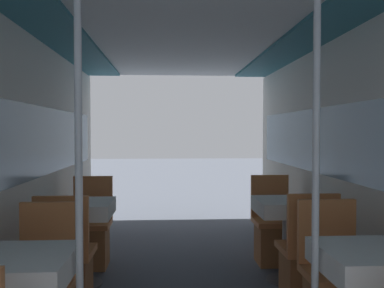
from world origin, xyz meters
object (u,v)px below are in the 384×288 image
chair_left_near_1 (66,272)px  support_pole_right_0 (316,186)px  chair_right_near_1 (306,268)px  support_pole_left_0 (79,188)px  dining_table_right_1 (288,213)px  chair_right_far_1 (273,235)px  dining_table_left_0 (15,279)px  dining_table_right_0 (375,272)px  chair_left_far_1 (91,238)px  dining_table_left_1 (80,215)px

chair_left_near_1 → support_pole_right_0: support_pole_right_0 is taller
support_pole_right_0 → chair_right_near_1: support_pole_right_0 is taller
support_pole_left_0 → dining_table_right_1: size_ratio=2.90×
chair_right_far_1 → support_pole_left_0: bearing=54.4°
support_pole_left_0 → support_pole_right_0: 1.23m
support_pole_right_0 → dining_table_left_0: bearing=-180.0°
dining_table_right_0 → support_pole_right_0: support_pole_right_0 is taller
chair_left_near_1 → dining_table_right_0: 2.20m
chair_left_far_1 → chair_right_near_1: bearing=150.7°
dining_table_left_1 → chair_left_near_1: size_ratio=0.83×
chair_right_near_1 → support_pole_right_0: bearing=-106.3°
dining_table_right_0 → chair_left_near_1: bearing=149.4°
chair_left_far_1 → chair_right_far_1: 1.88m
dining_table_right_0 → chair_right_near_1: chair_right_near_1 is taller
dining_table_left_1 → chair_left_near_1: 0.63m
support_pole_right_0 → dining_table_right_1: size_ratio=2.90×
chair_left_far_1 → dining_table_left_1: bearing=90.0°
chair_left_near_1 → chair_left_far_1: size_ratio=1.00×
dining_table_right_1 → chair_right_far_1: bearing=90.0°
dining_table_right_1 → chair_right_near_1: 0.63m
dining_table_left_1 → chair_right_near_1: bearing=-15.7°
dining_table_left_1 → dining_table_right_0: size_ratio=1.00×
chair_left_near_1 → chair_right_far_1: same height
chair_left_near_1 → dining_table_right_1: (1.88, 0.53, 0.34)m
dining_table_left_0 → chair_right_far_1: 2.88m
dining_table_left_0 → chair_left_far_1: 2.19m
dining_table_left_0 → chair_right_far_1: chair_right_far_1 is taller
dining_table_left_0 → dining_table_right_1: (1.88, 1.64, 0.00)m
dining_table_left_1 → support_pole_right_0: size_ratio=0.35×
dining_table_left_0 → chair_right_far_1: size_ratio=0.83×
dining_table_left_0 → chair_left_near_1: (-0.00, 1.11, -0.34)m
chair_left_near_1 → dining_table_right_1: chair_left_near_1 is taller
support_pole_left_0 → chair_left_near_1: (-0.32, 1.11, -0.80)m
dining_table_right_0 → dining_table_right_1: size_ratio=1.00×
chair_left_near_1 → dining_table_right_1: 1.98m
dining_table_left_0 → dining_table_left_1: same height
support_pole_right_0 → chair_right_far_1: 2.33m
dining_table_left_1 → support_pole_right_0: bearing=-46.5°
dining_table_right_0 → support_pole_right_0: size_ratio=0.35×
support_pole_left_0 → chair_left_near_1: size_ratio=2.40×
support_pole_left_0 → dining_table_left_1: (-0.32, 1.64, -0.46)m
dining_table_left_0 → dining_table_right_0: size_ratio=1.00×
chair_left_far_1 → support_pole_right_0: size_ratio=0.42×
support_pole_left_0 → chair_left_far_1: (-0.32, 2.16, -0.80)m
dining_table_left_0 → dining_table_left_1: size_ratio=1.00×
dining_table_left_0 → dining_table_right_1: same height
dining_table_left_0 → support_pole_right_0: size_ratio=0.35×
dining_table_left_1 → chair_right_far_1: chair_right_far_1 is taller
support_pole_left_0 → chair_right_near_1: size_ratio=2.40×
support_pole_left_0 → dining_table_right_0: bearing=-0.0°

